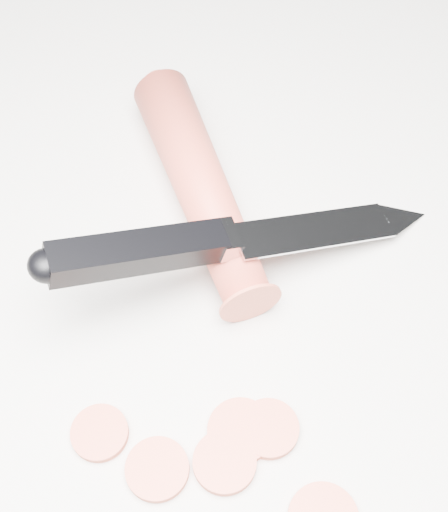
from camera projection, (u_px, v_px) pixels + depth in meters
ground at (209, 399)px, 0.42m from camera, size 2.40×2.40×0.00m
carrot at (201, 187)px, 0.47m from camera, size 0.09×0.18×0.03m
carrot_slice_0 at (157, 469)px, 0.39m from camera, size 0.04×0.04×0.01m
carrot_slice_1 at (240, 431)px, 0.40m from camera, size 0.04×0.04×0.01m
carrot_slice_2 at (225, 462)px, 0.39m from camera, size 0.04×0.04×0.01m
carrot_slice_3 at (269, 429)px, 0.40m from camera, size 0.03×0.03×0.01m
carrot_slice_5 at (100, 433)px, 0.40m from camera, size 0.03×0.03×0.01m
kitchen_knife at (249, 233)px, 0.43m from camera, size 0.25×0.11×0.08m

